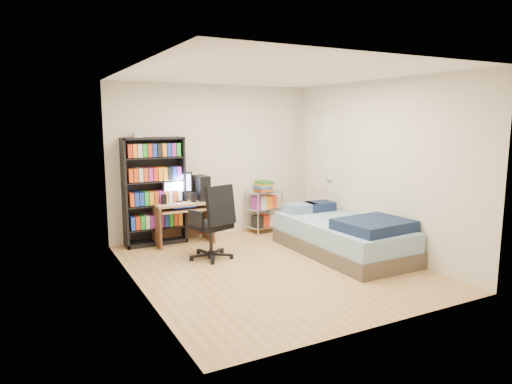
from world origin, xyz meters
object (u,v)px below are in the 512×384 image
computer_desk (187,205)px  office_chair (213,235)px  bed (343,236)px  media_shelf (154,190)px

computer_desk → office_chair: size_ratio=1.06×
bed → media_shelf: bearing=141.3°
media_shelf → office_chair: bearing=-65.9°
computer_desk → bed: bearing=-43.6°
media_shelf → office_chair: size_ratio=1.65×
office_chair → bed: 1.88m
office_chair → bed: bearing=-38.8°
media_shelf → bed: size_ratio=0.80×
media_shelf → office_chair: (0.51, -1.13, -0.52)m
media_shelf → computer_desk: 0.56m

